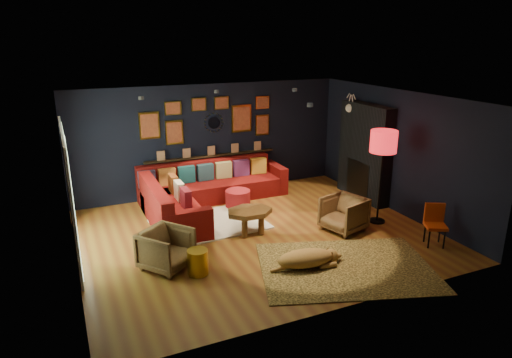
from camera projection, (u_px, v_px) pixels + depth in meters
name	position (u px, v px, depth m)	size (l,w,h in m)	color
floor	(257.00, 234.00, 8.78)	(6.50, 6.50, 0.00)	brown
room_walls	(257.00, 154.00, 8.30)	(6.50, 6.50, 6.50)	black
sectional	(198.00, 194.00, 10.02)	(3.41, 2.69, 0.86)	maroon
ledge	(211.00, 156.00, 10.84)	(3.20, 0.12, 0.04)	black
gallery_wall	(209.00, 119.00, 10.59)	(3.15, 0.04, 1.02)	gold
sunburst_mirror	(214.00, 123.00, 10.67)	(0.47, 0.16, 0.47)	silver
fireplace	(364.00, 156.00, 10.45)	(0.31, 1.60, 2.20)	black
deer_head	(356.00, 108.00, 10.59)	(0.50, 0.28, 0.45)	white
sliding_door	(70.00, 193.00, 7.73)	(0.06, 2.80, 2.20)	white
ceiling_spots	(240.00, 96.00, 8.70)	(3.30, 2.50, 0.06)	black
shag_rug	(210.00, 224.00, 9.22)	(2.14, 1.56, 0.03)	white
leopard_rug	(346.00, 267.00, 7.52)	(2.80, 2.00, 0.02)	tan
coffee_table	(250.00, 214.00, 8.71)	(0.93, 0.71, 0.46)	brown
pouf	(238.00, 198.00, 10.10)	(0.55, 0.55, 0.36)	maroon
armchair_left	(166.00, 247.00, 7.42)	(0.72, 0.67, 0.74)	#AA7743
armchair_right	(344.00, 212.00, 8.87)	(0.72, 0.68, 0.75)	#AA7743
gold_stool	(198.00, 262.00, 7.27)	(0.33, 0.33, 0.42)	gold
orange_chair	(435.00, 221.00, 8.25)	(0.48, 0.48, 0.76)	black
floor_lamp	(383.00, 145.00, 8.88)	(0.52, 0.52, 1.91)	black
dog	(306.00, 255.00, 7.46)	(1.31, 0.64, 0.41)	#BB8B42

